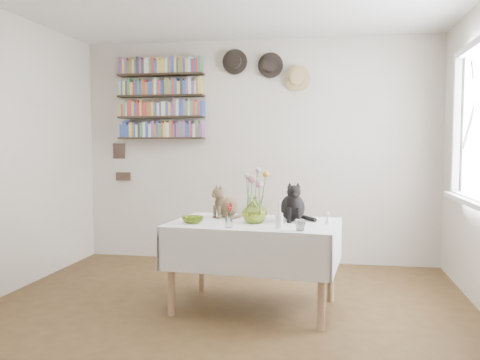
% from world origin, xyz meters
% --- Properties ---
extents(room, '(4.08, 4.58, 2.58)m').
position_xyz_m(room, '(0.00, 0.00, 1.25)').
color(room, brown).
rests_on(room, ground).
extents(dining_table, '(1.39, 0.97, 0.71)m').
position_xyz_m(dining_table, '(0.22, 0.56, 0.53)').
color(dining_table, white).
rests_on(dining_table, room).
extents(tabby_cat, '(0.31, 0.31, 0.29)m').
position_xyz_m(tabby_cat, '(-0.05, 0.79, 0.85)').
color(tabby_cat, brown).
rests_on(tabby_cat, dining_table).
extents(black_cat, '(0.26, 0.31, 0.33)m').
position_xyz_m(black_cat, '(0.51, 0.70, 0.87)').
color(black_cat, black).
rests_on(black_cat, dining_table).
extents(flower_vase, '(0.23, 0.23, 0.21)m').
position_xyz_m(flower_vase, '(0.23, 0.51, 0.81)').
color(flower_vase, '#B0C944').
rests_on(flower_vase, dining_table).
extents(green_bowl, '(0.20, 0.20, 0.05)m').
position_xyz_m(green_bowl, '(-0.26, 0.42, 0.73)').
color(green_bowl, '#B0C944').
rests_on(green_bowl, dining_table).
extents(drinking_glass, '(0.11, 0.11, 0.08)m').
position_xyz_m(drinking_glass, '(0.60, 0.21, 0.75)').
color(drinking_glass, white).
rests_on(drinking_glass, dining_table).
extents(candlestick, '(0.06, 0.06, 0.20)m').
position_xyz_m(candlestick, '(0.44, 0.30, 0.77)').
color(candlestick, white).
rests_on(candlestick, dining_table).
extents(berry_jar, '(0.05, 0.05, 0.22)m').
position_xyz_m(berry_jar, '(0.07, 0.27, 0.80)').
color(berry_jar, white).
rests_on(berry_jar, dining_table).
extents(porcelain_figurine, '(0.05, 0.05, 0.10)m').
position_xyz_m(porcelain_figurine, '(0.80, 0.55, 0.75)').
color(porcelain_figurine, white).
rests_on(porcelain_figurine, dining_table).
extents(flower_bouquet, '(0.17, 0.12, 0.39)m').
position_xyz_m(flower_bouquet, '(0.22, 0.52, 1.05)').
color(flower_bouquet, '#4C7233').
rests_on(flower_bouquet, flower_vase).
extents(bookshelf_unit, '(1.00, 0.16, 0.91)m').
position_xyz_m(bookshelf_unit, '(-1.10, 2.16, 1.84)').
color(bookshelf_unit, black).
rests_on(bookshelf_unit, room).
extents(wall_hats, '(0.98, 0.09, 0.48)m').
position_xyz_m(wall_hats, '(0.12, 2.19, 2.17)').
color(wall_hats, black).
rests_on(wall_hats, room).
extents(wall_art_plaques, '(0.21, 0.02, 0.44)m').
position_xyz_m(wall_art_plaques, '(-1.63, 2.23, 1.12)').
color(wall_art_plaques, '#38281E').
rests_on(wall_art_plaques, room).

